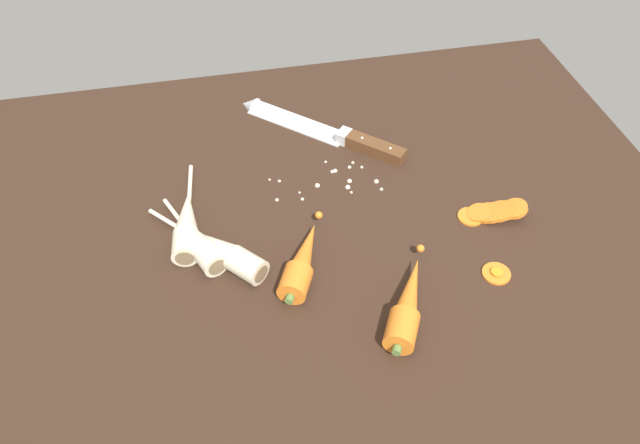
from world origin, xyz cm
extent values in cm
cube|color=#332116|center=(0.00, 0.00, -2.00)|extent=(120.00, 90.00, 4.00)
cube|color=silver|center=(1.40, 25.40, 0.25)|extent=(17.66, 16.82, 0.50)
cone|color=silver|center=(-6.82, 33.01, 0.25)|extent=(4.89, 4.94, 3.96)
cube|color=silver|center=(8.73, 18.61, 1.10)|extent=(3.47, 3.52, 2.20)
cube|color=brown|center=(13.50, 14.19, 1.10)|extent=(9.97, 9.53, 2.20)
sphere|color=silver|center=(11.45, 16.09, 2.20)|extent=(0.50, 0.50, 0.50)
sphere|color=silver|center=(15.56, 12.29, 2.20)|extent=(0.50, 0.50, 0.50)
cylinder|color=orange|center=(-6.00, -13.44, 2.10)|extent=(5.86, 6.16, 4.20)
cone|color=orange|center=(-3.52, -8.20, 2.10)|extent=(8.56, 12.18, 3.99)
sphere|color=orange|center=(-0.16, -1.07, 2.10)|extent=(1.20, 1.20, 1.20)
cylinder|color=#5B7F3D|center=(-7.29, -16.16, 2.10)|extent=(1.51, 1.42, 1.20)
cylinder|color=orange|center=(6.42, -24.20, 2.10)|extent=(6.18, 6.63, 4.20)
cone|color=orange|center=(9.39, -18.60, 2.10)|extent=(9.46, 13.07, 3.99)
sphere|color=orange|center=(13.43, -10.97, 2.10)|extent=(1.20, 1.20, 1.20)
cylinder|color=#5B7F3D|center=(4.90, -27.06, 2.10)|extent=(1.53, 1.45, 1.20)
cylinder|color=beige|center=(-17.40, -6.31, 2.00)|extent=(5.34, 5.46, 4.00)
cone|color=beige|center=(-19.72, -0.91, 2.00)|extent=(6.46, 8.41, 3.80)
cylinder|color=beige|center=(-22.09, 4.62, 1.10)|extent=(3.85, 7.75, 0.70)
cylinder|color=#7A6647|center=(-16.57, -8.25, 2.00)|extent=(2.69, 1.38, 2.80)
cylinder|color=beige|center=(-12.36, -8.82, 2.00)|extent=(6.61, 6.71, 4.00)
cone|color=beige|center=(-17.40, -3.21, 2.00)|extent=(9.28, 9.72, 3.80)
cylinder|color=beige|center=(-22.57, 2.54, 1.10)|extent=(7.51, 8.23, 0.70)
cylinder|color=#7A6647|center=(-10.54, -10.83, 2.00)|extent=(2.28, 2.10, 2.80)
cylinder|color=beige|center=(-20.85, -3.08, 2.00)|extent=(4.48, 5.42, 4.00)
cone|color=beige|center=(-20.16, 3.90, 2.00)|extent=(4.66, 9.31, 3.80)
cylinder|color=beige|center=(-19.45, 11.06, 1.10)|extent=(1.65, 9.74, 0.70)
cylinder|color=#7A6647|center=(-21.10, -5.59, 2.00)|extent=(2.82, 0.57, 2.80)
cylinder|color=orange|center=(24.18, -4.58, 0.35)|extent=(4.13, 4.13, 0.70)
cylinder|color=orange|center=(25.56, -4.43, 0.60)|extent=(3.94, 3.87, 1.99)
cylinder|color=orange|center=(26.58, -4.93, 0.84)|extent=(4.10, 4.05, 2.61)
cylinder|color=orange|center=(27.36, -5.27, 1.09)|extent=(4.13, 4.08, 2.64)
cylinder|color=orange|center=(28.56, -5.42, 1.33)|extent=(4.24, 4.20, 2.77)
cylinder|color=orange|center=(29.67, -5.65, 1.57)|extent=(3.89, 3.84, 2.57)
cylinder|color=orange|center=(30.87, -5.78, 1.82)|extent=(4.16, 4.10, 2.37)
cylinder|color=orange|center=(23.58, -16.41, 0.35)|extent=(4.23, 4.23, 0.70)
cylinder|color=orange|center=(23.58, -16.41, 0.62)|extent=(1.78, 1.78, 0.16)
sphere|color=beige|center=(11.65, 6.75, 0.43)|extent=(0.86, 0.86, 0.86)
sphere|color=beige|center=(-1.51, 5.09, 0.30)|extent=(0.59, 0.59, 0.59)
sphere|color=beige|center=(4.83, 10.77, 0.34)|extent=(0.68, 0.68, 0.68)
sphere|color=beige|center=(8.05, 11.27, 0.32)|extent=(0.65, 0.65, 0.65)
sphere|color=beige|center=(5.38, 10.85, 0.39)|extent=(0.79, 0.79, 0.79)
sphere|color=beige|center=(-4.53, 10.26, 0.28)|extent=(0.56, 0.56, 0.56)
sphere|color=beige|center=(10.15, 10.85, 0.27)|extent=(0.54, 0.54, 0.54)
sphere|color=beige|center=(6.54, 6.36, 0.45)|extent=(0.89, 0.89, 0.89)
sphere|color=beige|center=(4.27, 13.53, 0.25)|extent=(0.49, 0.49, 0.49)
sphere|color=beige|center=(7.19, 7.78, 0.42)|extent=(0.83, 0.83, 0.83)
sphere|color=beige|center=(-1.67, 6.75, 0.21)|extent=(0.42, 0.42, 0.42)
sphere|color=beige|center=(-5.64, 5.79, 0.31)|extent=(0.63, 0.63, 0.63)
sphere|color=beige|center=(8.91, 12.34, 0.28)|extent=(0.56, 0.56, 0.56)
sphere|color=beige|center=(-6.10, 10.97, 0.21)|extent=(0.42, 0.42, 0.42)
sphere|color=beige|center=(6.83, 5.01, 0.25)|extent=(0.49, 0.49, 0.49)
sphere|color=beige|center=(11.98, 4.72, 0.30)|extent=(0.60, 0.60, 0.60)
sphere|color=beige|center=(1.60, 7.82, 0.44)|extent=(0.88, 0.88, 0.88)
camera|label=1|loc=(-13.63, -66.99, 71.00)|focal=34.53mm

